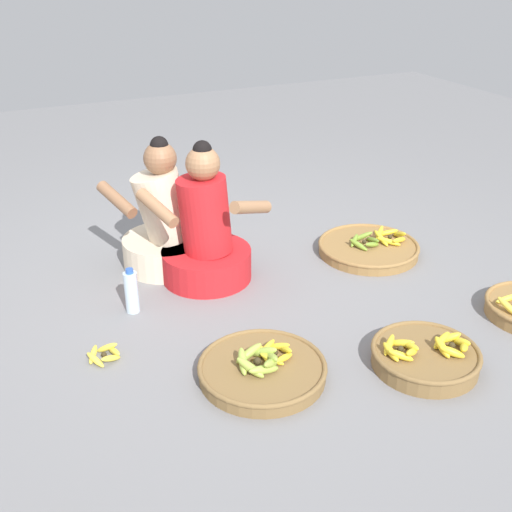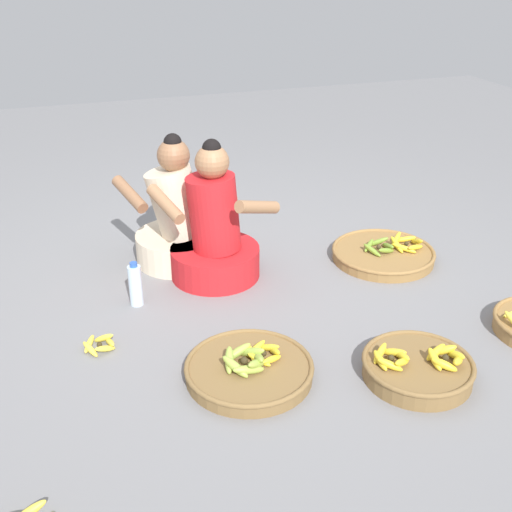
% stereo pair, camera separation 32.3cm
% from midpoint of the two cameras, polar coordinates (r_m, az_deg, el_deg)
% --- Properties ---
extents(ground_plane, '(10.00, 10.00, 0.00)m').
position_cam_midpoint_polar(ground_plane, '(3.56, -3.96, -3.79)').
color(ground_plane, slate).
extents(vendor_woman_front, '(0.70, 0.56, 0.83)m').
position_cam_midpoint_polar(vendor_woman_front, '(3.67, -7.03, 1.67)').
color(vendor_woman_front, red).
rests_on(vendor_woman_front, ground).
extents(vendor_woman_behind, '(0.69, 0.55, 0.80)m').
position_cam_midpoint_polar(vendor_woman_behind, '(3.86, -10.51, 2.58)').
color(vendor_woman_behind, beige).
rests_on(vendor_woman_behind, ground).
extents(banana_basket_back_right, '(0.51, 0.51, 0.16)m').
position_cam_midpoint_polar(banana_basket_back_right, '(3.06, 11.92, -8.80)').
color(banana_basket_back_right, brown).
rests_on(banana_basket_back_right, ground).
extents(banana_basket_back_center, '(0.63, 0.63, 0.14)m').
position_cam_midpoint_polar(banana_basket_back_center, '(4.07, 7.79, 0.70)').
color(banana_basket_back_center, olive).
rests_on(banana_basket_back_center, ground).
extents(banana_basket_near_vendor, '(0.59, 0.59, 0.15)m').
position_cam_midpoint_polar(banana_basket_near_vendor, '(2.94, -2.63, -10.10)').
color(banana_basket_near_vendor, brown).
rests_on(banana_basket_near_vendor, ground).
extents(loose_bananas_front_center, '(0.17, 0.17, 0.08)m').
position_cam_midpoint_polar(loose_bananas_front_center, '(3.18, -16.25, -8.48)').
color(loose_bananas_front_center, yellow).
rests_on(loose_bananas_front_center, ground).
extents(water_bottle, '(0.07, 0.07, 0.25)m').
position_cam_midpoint_polar(water_bottle, '(3.47, -13.66, -3.18)').
color(water_bottle, silver).
rests_on(water_bottle, ground).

